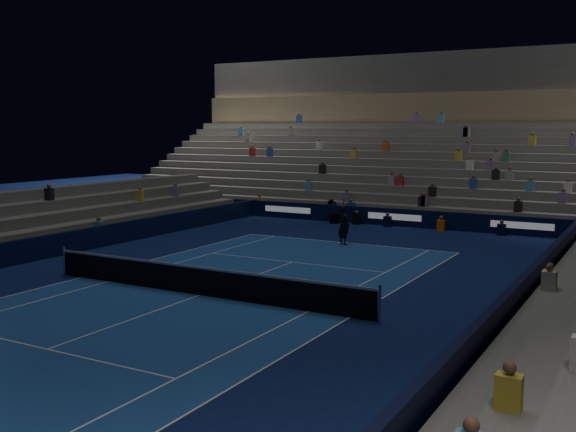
# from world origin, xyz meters

# --- Properties ---
(ground) EXTENTS (90.00, 90.00, 0.00)m
(ground) POSITION_xyz_m (0.00, 0.00, 0.00)
(ground) COLOR #0C1849
(ground) RESTS_ON ground
(court_surface) EXTENTS (10.97, 23.77, 0.01)m
(court_surface) POSITION_xyz_m (0.00, 0.00, 0.01)
(court_surface) COLOR #1A4690
(court_surface) RESTS_ON ground
(sponsor_barrier_far) EXTENTS (44.00, 0.25, 1.00)m
(sponsor_barrier_far) POSITION_xyz_m (0.00, 18.50, 0.50)
(sponsor_barrier_far) COLOR black
(sponsor_barrier_far) RESTS_ON ground
(sponsor_barrier_east) EXTENTS (0.25, 37.00, 1.00)m
(sponsor_barrier_east) POSITION_xyz_m (9.70, 0.00, 0.50)
(sponsor_barrier_east) COLOR black
(sponsor_barrier_east) RESTS_ON ground
(sponsor_barrier_west) EXTENTS (0.25, 37.00, 1.00)m
(sponsor_barrier_west) POSITION_xyz_m (-9.70, 0.00, 0.50)
(sponsor_barrier_west) COLOR black
(sponsor_barrier_west) RESTS_ON ground
(grandstand_main) EXTENTS (44.00, 15.20, 11.20)m
(grandstand_main) POSITION_xyz_m (0.00, 27.90, 3.38)
(grandstand_main) COLOR #63635F
(grandstand_main) RESTS_ON ground
(tennis_net) EXTENTS (12.90, 0.10, 1.10)m
(tennis_net) POSITION_xyz_m (0.00, 0.00, 0.50)
(tennis_net) COLOR #B2B2B7
(tennis_net) RESTS_ON ground
(tennis_player) EXTENTS (0.82, 0.69, 1.92)m
(tennis_player) POSITION_xyz_m (0.03, 11.35, 0.96)
(tennis_player) COLOR black
(tennis_player) RESTS_ON ground
(broadcast_camera) EXTENTS (0.59, 0.99, 0.63)m
(broadcast_camera) POSITION_xyz_m (-3.49, 17.89, 0.32)
(broadcast_camera) COLOR black
(broadcast_camera) RESTS_ON ground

